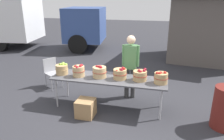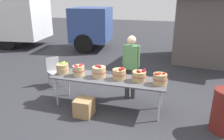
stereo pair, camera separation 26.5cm
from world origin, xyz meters
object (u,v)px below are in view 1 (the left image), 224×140
(apple_basket_green_0, at_px, (62,69))
(apple_basket_red_2, at_px, (120,74))
(apple_basket_red_4, at_px, (161,78))
(folding_chair, at_px, (52,71))
(market_table, at_px, (109,80))
(apple_basket_red_3, at_px, (140,75))
(vendor_adult, at_px, (130,62))
(box_truck, at_px, (16,19))
(apple_basket_red_1, at_px, (100,72))
(produce_crate, at_px, (86,108))
(apple_basket_red_0, at_px, (79,71))

(apple_basket_green_0, relative_size, apple_basket_red_2, 0.96)
(apple_basket_green_0, distance_m, apple_basket_red_4, 2.37)
(apple_basket_green_0, xyz_separation_m, folding_chair, (-0.75, 0.79, -0.37))
(folding_chair, bearing_deg, market_table, -78.63)
(apple_basket_red_4, relative_size, folding_chair, 0.36)
(apple_basket_red_3, height_order, apple_basket_red_4, same)
(vendor_adult, height_order, box_truck, box_truck)
(market_table, xyz_separation_m, apple_basket_green_0, (-1.19, -0.01, 0.17))
(apple_basket_red_1, bearing_deg, market_table, -1.26)
(apple_basket_red_3, height_order, vendor_adult, vendor_adult)
(market_table, relative_size, apple_basket_red_1, 7.97)
(apple_basket_green_0, xyz_separation_m, apple_basket_red_3, (1.91, 0.04, -0.01))
(apple_basket_red_3, xyz_separation_m, vendor_adult, (-0.32, 0.61, 0.11))
(apple_basket_green_0, xyz_separation_m, apple_basket_red_4, (2.37, -0.02, 0.00))
(apple_basket_red_1, relative_size, folding_chair, 0.39)
(apple_basket_red_2, distance_m, folding_chair, 2.36)
(apple_basket_red_1, relative_size, apple_basket_red_3, 1.03)
(apple_basket_red_3, relative_size, folding_chair, 0.38)
(apple_basket_red_1, bearing_deg, apple_basket_red_4, -1.32)
(apple_basket_red_3, relative_size, produce_crate, 0.83)
(apple_basket_red_2, distance_m, vendor_adult, 0.65)
(apple_basket_red_1, bearing_deg, vendor_adult, 45.49)
(apple_basket_red_3, xyz_separation_m, box_truck, (-6.99, 5.11, 0.62))
(apple_basket_red_3, bearing_deg, apple_basket_red_4, -7.39)
(market_table, relative_size, produce_crate, 6.87)
(apple_basket_green_0, bearing_deg, box_truck, 134.63)
(apple_basket_red_0, distance_m, vendor_adult, 1.33)
(apple_basket_green_0, height_order, produce_crate, apple_basket_green_0)
(apple_basket_red_2, relative_size, box_truck, 0.04)
(apple_basket_red_3, height_order, folding_chair, apple_basket_red_3)
(market_table, relative_size, apple_basket_red_4, 8.62)
(apple_basket_red_3, relative_size, vendor_adult, 0.20)
(apple_basket_red_0, relative_size, apple_basket_red_2, 0.94)
(apple_basket_red_4, distance_m, folding_chair, 3.24)
(vendor_adult, bearing_deg, apple_basket_red_2, 76.28)
(market_table, relative_size, apple_basket_red_0, 8.86)
(apple_basket_red_4, relative_size, produce_crate, 0.80)
(apple_basket_red_0, xyz_separation_m, apple_basket_red_2, (0.99, 0.07, -0.01))
(produce_crate, bearing_deg, apple_basket_red_2, 40.04)
(apple_basket_red_0, height_order, vendor_adult, vendor_adult)
(apple_basket_red_2, height_order, folding_chair, apple_basket_red_2)
(box_truck, xyz_separation_m, produce_crate, (5.87, -5.68, -1.29))
(apple_basket_red_0, distance_m, apple_basket_red_2, 1.00)
(apple_basket_green_0, height_order, apple_basket_red_4, apple_basket_red_4)
(produce_crate, bearing_deg, apple_basket_red_4, 17.99)
(apple_basket_green_0, distance_m, apple_basket_red_2, 1.45)
(apple_basket_green_0, bearing_deg, apple_basket_red_1, 0.75)
(apple_basket_red_0, xyz_separation_m, apple_basket_red_4, (1.92, 0.03, -0.01))
(apple_basket_red_1, bearing_deg, box_truck, 139.64)
(vendor_adult, bearing_deg, box_truck, -35.44)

